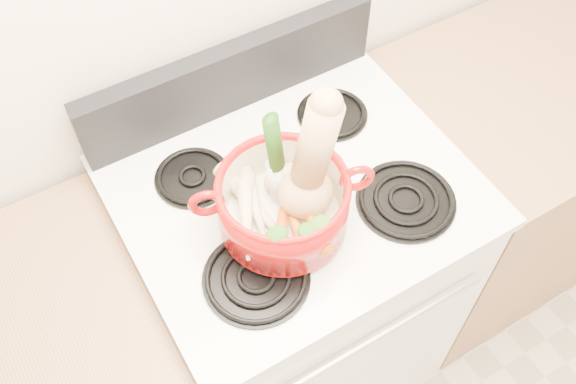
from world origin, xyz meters
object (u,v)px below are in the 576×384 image
dutch_oven (283,204)px  leek (276,161)px  squash (306,164)px  stove_body (294,286)px

dutch_oven → leek: bearing=95.0°
squash → leek: 0.07m
squash → dutch_oven: bearing=179.5°
squash → leek: squash is taller
squash → leek: (-0.04, 0.05, -0.02)m
dutch_oven → stove_body: bearing=63.8°
dutch_oven → leek: (0.01, 0.05, 0.09)m
dutch_oven → leek: 0.10m
leek → dutch_oven: bearing=-128.4°
stove_body → dutch_oven: 0.59m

